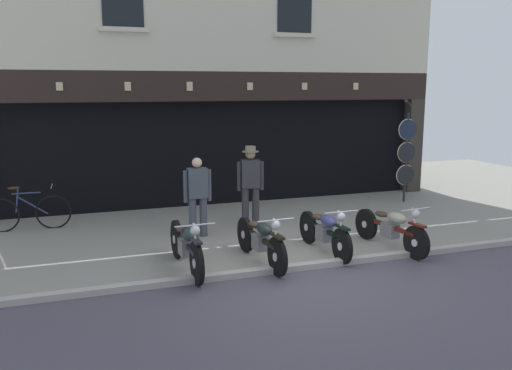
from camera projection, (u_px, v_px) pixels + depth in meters
The scene contains 12 objects.
ground at pixel (332, 295), 7.73m from camera, with size 23.72×22.00×0.18m.
shop_facade at pixel (202, 129), 14.81m from camera, with size 12.02×4.42×6.66m.
motorcycle_left at pixel (186, 245), 8.59m from camera, with size 0.62×2.05×0.93m.
motorcycle_center_left at pixel (261, 239), 8.94m from camera, with size 0.62×2.01×0.91m.
motorcycle_center at pixel (325, 231), 9.49m from camera, with size 0.62×1.92×0.90m.
motorcycle_center_right at pixel (391, 227), 9.73m from camera, with size 0.62×2.00×0.90m.
salesman_left at pixel (198, 194), 10.46m from camera, with size 0.56×0.25×1.59m.
shopkeeper_center at pixel (250, 183), 11.08m from camera, with size 0.55×0.35×1.74m.
tyre_sign_pole at pixel (406, 153), 13.58m from camera, with size 0.53×0.06×2.29m.
advert_board_near at pixel (103, 146), 12.47m from camera, with size 0.70×0.03×1.04m.
advert_board_far at pixel (53, 145), 12.11m from camera, with size 0.64×0.03×0.92m.
leaning_bicycle at pixel (27, 212), 11.03m from camera, with size 1.73×0.50×0.95m.
Camera 1 is at (-3.44, -7.52, 2.96)m, focal length 37.33 mm.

